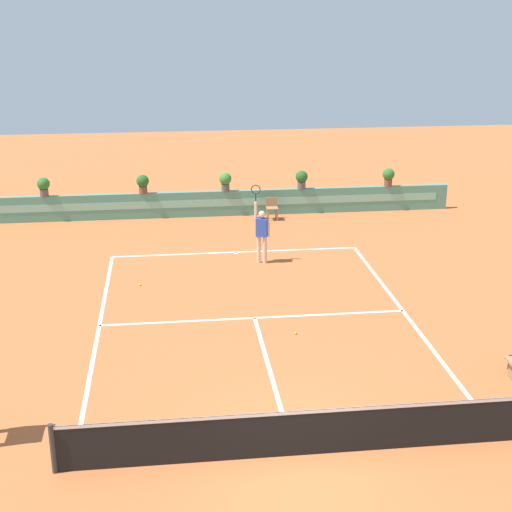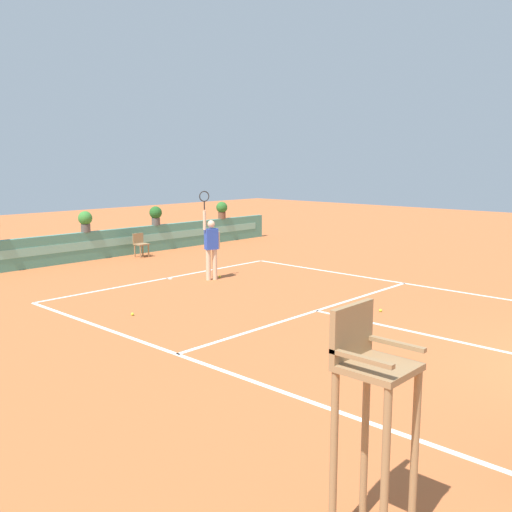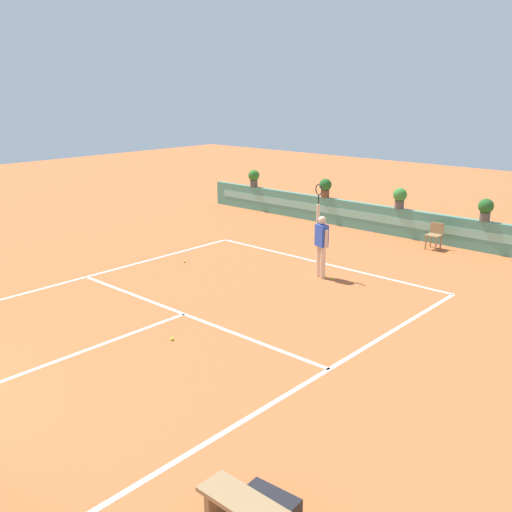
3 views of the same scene
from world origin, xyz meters
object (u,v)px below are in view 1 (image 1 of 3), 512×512
object	(u,v)px
potted_plant_right	(302,178)
potted_plant_left	(143,183)
potted_plant_far_right	(388,176)
ball_kid_chair	(272,207)
tennis_ball_mid_court	(273,261)
tennis_player	(262,232)
tennis_ball_by_sideline	(140,285)
tennis_ball_near_baseline	(295,333)
potted_plant_far_left	(44,186)
potted_plant_centre	(225,180)

from	to	relation	value
potted_plant_right	potted_plant_left	bearing A→B (deg)	180.00
potted_plant_right	potted_plant_far_right	bearing A→B (deg)	0.00
ball_kid_chair	tennis_ball_mid_court	distance (m)	4.92
tennis_player	potted_plant_far_right	distance (m)	8.09
ball_kid_chair	tennis_ball_by_sideline	world-z (taller)	ball_kid_chair
ball_kid_chair	tennis_ball_mid_court	size ratio (longest dim) A/B	12.50
ball_kid_chair	tennis_ball_near_baseline	distance (m)	10.44
ball_kid_chair	potted_plant_far_left	world-z (taller)	potted_plant_far_left
tennis_player	tennis_ball_by_sideline	distance (m)	4.32
tennis_ball_near_baseline	potted_plant_far_right	bearing A→B (deg)	63.15
ball_kid_chair	potted_plant_left	world-z (taller)	potted_plant_left
tennis_player	tennis_ball_by_sideline	bearing A→B (deg)	-157.52
tennis_ball_by_sideline	potted_plant_left	distance (m)	7.36
tennis_ball_by_sideline	potted_plant_far_left	bearing A→B (deg)	117.26
tennis_player	tennis_ball_mid_court	size ratio (longest dim) A/B	38.01
tennis_player	potted_plant_left	xyz separation A→B (m)	(-3.89, 5.63, 0.36)
potted_plant_far_right	potted_plant_far_left	world-z (taller)	same
ball_kid_chair	tennis_player	size ratio (longest dim) A/B	0.33
tennis_ball_by_sideline	tennis_ball_near_baseline	bearing A→B (deg)	-43.84
ball_kid_chair	tennis_player	world-z (taller)	tennis_player
potted_plant_right	potted_plant_far_right	size ratio (longest dim) A/B	1.00
tennis_player	tennis_ball_by_sideline	size ratio (longest dim) A/B	38.01
potted_plant_right	potted_plant_far_right	distance (m)	3.51
potted_plant_far_right	potted_plant_left	size ratio (longest dim) A/B	1.00
tennis_player	tennis_ball_by_sideline	world-z (taller)	tennis_player
tennis_ball_mid_court	potted_plant_far_right	size ratio (longest dim) A/B	0.09
tennis_player	tennis_ball_mid_court	world-z (taller)	tennis_player
tennis_ball_mid_court	potted_plant_left	world-z (taller)	potted_plant_left
potted_plant_left	potted_plant_far_left	distance (m)	3.72
potted_plant_far_right	ball_kid_chair	bearing A→B (deg)	-171.30
potted_plant_centre	potted_plant_far_right	bearing A→B (deg)	0.00
tennis_player	potted_plant_centre	world-z (taller)	tennis_player
tennis_ball_mid_court	potted_plant_far_right	world-z (taller)	potted_plant_far_right
ball_kid_chair	potted_plant_right	distance (m)	1.74
ball_kid_chair	potted_plant_far_right	size ratio (longest dim) A/B	1.17
potted_plant_far_left	potted_plant_far_right	bearing A→B (deg)	0.00
potted_plant_centre	potted_plant_left	world-z (taller)	same
tennis_ball_by_sideline	potted_plant_far_right	world-z (taller)	potted_plant_far_right
potted_plant_centre	tennis_ball_mid_court	bearing A→B (deg)	-79.10
tennis_ball_by_sideline	potted_plant_centre	size ratio (longest dim) A/B	0.09
tennis_ball_mid_court	potted_plant_far_right	xyz separation A→B (m)	(5.44, 5.58, 1.38)
tennis_ball_near_baseline	tennis_ball_by_sideline	size ratio (longest dim) A/B	1.00
tennis_player	potted_plant_left	size ratio (longest dim) A/B	3.57
tennis_ball_mid_court	potted_plant_right	world-z (taller)	potted_plant_right
ball_kid_chair	tennis_ball_near_baseline	size ratio (longest dim) A/B	12.50
potted_plant_far_left	tennis_ball_near_baseline	bearing A→B (deg)	-55.04
potted_plant_far_right	potted_plant_centre	bearing A→B (deg)	180.00
tennis_ball_by_sideline	potted_plant_right	xyz separation A→B (m)	(6.18, 7.23, 1.38)
tennis_ball_mid_court	potted_plant_centre	size ratio (longest dim) A/B	0.09
tennis_ball_by_sideline	tennis_player	bearing A→B (deg)	22.48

